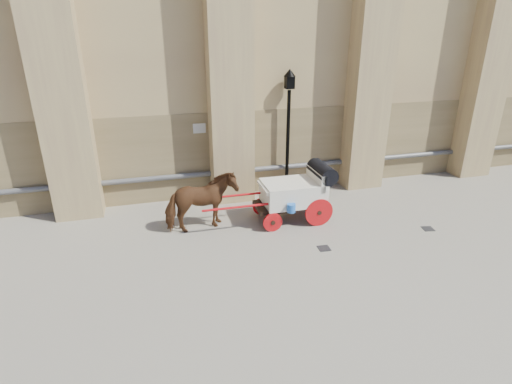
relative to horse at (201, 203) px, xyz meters
name	(u,v)px	position (x,y,z in m)	size (l,w,h in m)	color
ground	(295,242)	(2.38, -1.49, -0.88)	(90.00, 90.00, 0.00)	slate
horse	(201,203)	(0.00, 0.00, 0.00)	(0.94, 2.07, 1.75)	brown
carriage	(297,191)	(2.95, -0.09, 0.09)	(4.08, 1.45, 1.78)	black
street_lamp	(288,129)	(3.43, 2.20, 1.46)	(0.41, 0.41, 4.37)	black
drain_grate_near	(324,248)	(3.03, -2.02, -0.87)	(0.32, 0.32, 0.01)	black
drain_grate_far	(428,229)	(6.53, -1.79, -0.87)	(0.32, 0.32, 0.01)	black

